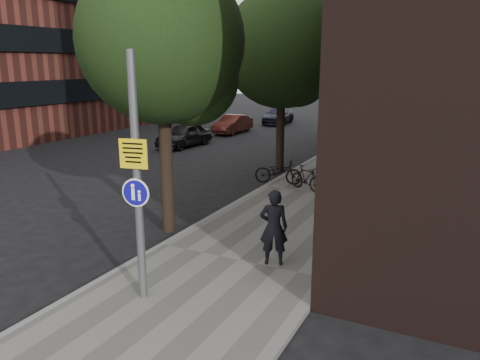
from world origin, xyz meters
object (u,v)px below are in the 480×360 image
Objects in this scene: parked_bike_facade_near at (366,184)px; parked_car_near at (184,135)px; pedestrian at (274,227)px; signpost at (137,179)px.

parked_car_near is at bearing 74.46° from parked_bike_facade_near.
parked_car_near is (-11.00, 12.97, -0.36)m from pedestrian.
parked_bike_facade_near is (0.70, 6.85, -0.47)m from pedestrian.
pedestrian is (1.74, 2.66, -1.54)m from signpost.
signpost is at bearing 177.68° from parked_bike_facade_near.
pedestrian is 17.01m from parked_car_near.
signpost is 10.02m from parked_bike_facade_near.
signpost reaches higher than parked_bike_facade_near.
signpost is 3.53m from pedestrian.
pedestrian reaches higher than parked_car_near.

